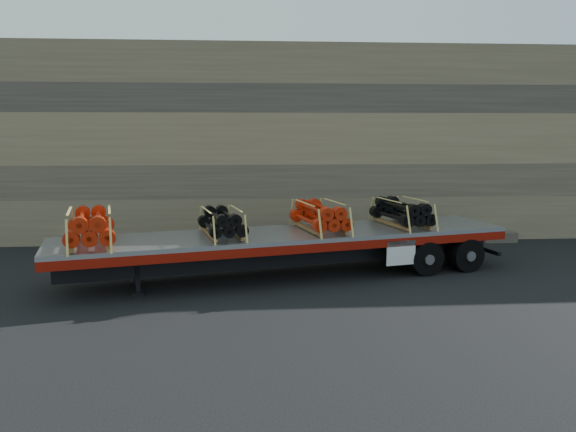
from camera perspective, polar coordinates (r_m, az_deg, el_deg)
The scene contains 7 objects.
ground at distance 15.39m, azimuth 3.75°, elevation -6.40°, with size 120.00×120.00×0.00m, color black.
rock_wall at distance 21.31m, azimuth 1.40°, elevation 7.37°, with size 44.00×3.00×7.00m, color #7A6B54.
trailer at distance 15.47m, azimuth -0.11°, elevation -3.93°, with size 12.45×2.39×1.24m, color #A2A4A9, non-canonical shape.
bundle_front at distance 14.57m, azimuth -19.45°, elevation -1.13°, with size 1.13×2.27×0.80m, color red, non-canonical shape.
bundle_midfront at distance 14.84m, azimuth -6.74°, elevation -0.73°, with size 0.97×1.94×0.69m, color black, non-canonical shape.
bundle_midrear at distance 15.60m, azimuth 3.23°, elevation -0.09°, with size 1.07×2.14×0.76m, color red, non-canonical shape.
bundle_rear at distance 16.69m, azimuth 11.48°, elevation 0.30°, with size 1.05×2.09×0.74m, color black, non-canonical shape.
Camera 1 is at (-2.10, -14.70, 4.03)m, focal length 35.00 mm.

